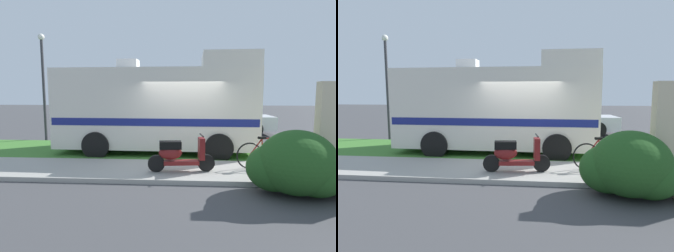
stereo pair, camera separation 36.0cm
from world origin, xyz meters
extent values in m
plane|color=#424244|center=(0.00, 0.00, 0.00)|extent=(80.00, 80.00, 0.00)
cube|color=#9E9B93|center=(0.00, -1.20, 0.06)|extent=(24.00, 2.00, 0.12)
cube|color=#3D752D|center=(0.00, 1.50, 0.04)|extent=(24.00, 3.40, 0.08)
cube|color=silver|center=(-0.92, 1.35, 1.63)|extent=(6.82, 2.54, 2.65)
cube|color=silver|center=(1.56, 1.29, 3.20)|extent=(1.86, 2.29, 0.50)
cube|color=navy|center=(-0.92, 1.35, 1.23)|extent=(6.68, 2.55, 0.24)
cube|color=black|center=(2.44, 1.27, 2.09)|extent=(0.13, 2.01, 0.90)
cube|color=silver|center=(-1.94, 1.38, 3.13)|extent=(0.72, 0.62, 0.36)
cylinder|color=black|center=(1.20, 2.43, 0.45)|extent=(0.91, 0.30, 0.90)
cylinder|color=black|center=(1.14, 0.17, 0.45)|extent=(0.91, 0.30, 0.90)
cylinder|color=black|center=(-2.75, 2.53, 0.45)|extent=(0.91, 0.30, 0.90)
cylinder|color=black|center=(-2.81, 0.27, 0.45)|extent=(0.91, 0.30, 0.90)
cylinder|color=black|center=(0.65, -1.37, 0.34)|extent=(0.45, 0.15, 0.44)
cylinder|color=black|center=(-0.64, -1.52, 0.34)|extent=(0.45, 0.15, 0.44)
cube|color=maroon|center=(0.00, -1.44, 0.36)|extent=(0.93, 0.38, 0.10)
cube|color=black|center=(-0.28, -1.48, 0.82)|extent=(0.59, 0.32, 0.20)
ellipsoid|color=maroon|center=(-0.28, -1.48, 0.62)|extent=(0.63, 0.37, 0.36)
cube|color=maroon|center=(0.52, -1.38, 0.72)|extent=(0.18, 0.33, 0.56)
cylinder|color=black|center=(0.52, -1.38, 1.07)|extent=(0.09, 0.50, 0.04)
sphere|color=white|center=(0.52, -1.38, 0.90)|extent=(0.12, 0.12, 0.12)
torus|color=black|center=(2.83, -0.92, 0.48)|extent=(0.71, 0.13, 0.71)
torus|color=black|center=(1.82, -1.04, 0.48)|extent=(0.71, 0.13, 0.71)
cylinder|color=maroon|center=(2.48, -0.96, 0.65)|extent=(0.58, 0.11, 0.68)
cylinder|color=maroon|center=(2.17, -1.00, 0.62)|extent=(0.10, 0.05, 0.61)
cylinder|color=maroon|center=(2.45, -0.96, 0.95)|extent=(0.61, 0.11, 0.09)
cylinder|color=maroon|center=(2.01, -1.02, 0.40)|extent=(0.40, 0.08, 0.19)
cylinder|color=maroon|center=(1.98, -1.02, 0.70)|extent=(0.36, 0.08, 0.47)
cylinder|color=maroon|center=(2.79, -0.92, 0.73)|extent=(0.12, 0.05, 0.51)
cube|color=black|center=(2.14, -1.00, 0.96)|extent=(0.21, 0.12, 0.06)
cylinder|color=black|center=(2.75, -0.93, 1.02)|extent=(0.09, 0.52, 0.03)
cube|color=silver|center=(0.56, 6.15, 1.08)|extent=(2.35, 2.00, 1.60)
cube|color=black|center=(0.56, 6.15, 1.58)|extent=(2.23, 2.02, 0.44)
cube|color=silver|center=(3.12, 6.20, 0.62)|extent=(2.86, 2.01, 0.69)
cylinder|color=black|center=(0.40, 5.21, 0.38)|extent=(0.76, 0.26, 0.76)
cylinder|color=black|center=(0.36, 7.08, 0.38)|extent=(0.76, 0.26, 0.76)
cylinder|color=black|center=(3.48, 5.27, 0.38)|extent=(0.76, 0.26, 0.76)
cylinder|color=black|center=(3.44, 7.15, 0.38)|extent=(0.76, 0.26, 0.76)
ellipsoid|color=#23511E|center=(2.42, -2.70, 0.72)|extent=(1.60, 1.44, 1.36)
ellipsoid|color=#23511E|center=(2.02, -2.54, 0.56)|extent=(1.20, 1.08, 1.02)
ellipsoid|color=#23511E|center=(2.77, -2.82, 0.52)|extent=(1.12, 1.01, 0.95)
cylinder|color=navy|center=(3.13, -0.89, 0.24)|extent=(0.06, 0.06, 0.23)
cylinder|color=navy|center=(3.13, -0.89, 0.37)|extent=(0.03, 0.03, 0.05)
cylinder|color=black|center=(3.13, -0.89, 0.40)|extent=(0.03, 0.03, 0.02)
cylinder|color=#333338|center=(-6.22, 3.60, 2.23)|extent=(0.12, 0.12, 4.45)
sphere|color=silver|center=(-6.22, 3.60, 4.57)|extent=(0.28, 0.28, 0.28)
camera|label=1|loc=(0.13, -8.50, 2.15)|focal=29.80mm
camera|label=2|loc=(0.49, -8.47, 2.15)|focal=29.80mm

